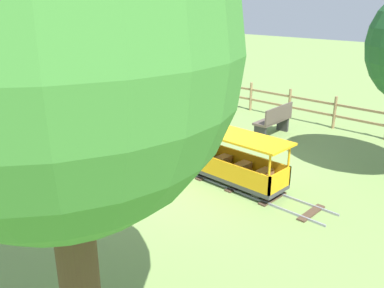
{
  "coord_description": "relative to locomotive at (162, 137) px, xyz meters",
  "views": [
    {
      "loc": [
        -5.66,
        -5.37,
        3.35
      ],
      "look_at": [
        0.0,
        0.11,
        0.55
      ],
      "focal_mm": 37.95,
      "sensor_mm": 36.0,
      "label": 1
    }
  ],
  "objects": [
    {
      "name": "ground_plane",
      "position": [
        0.0,
        -1.04,
        -0.48
      ],
      "size": [
        60.0,
        60.0,
        0.0
      ],
      "primitive_type": "plane",
      "color": "#75934C"
    },
    {
      "name": "track",
      "position": [
        0.0,
        -1.04,
        -0.47
      ],
      "size": [
        0.7,
        6.05,
        0.04
      ],
      "color": "gray",
      "rests_on": "ground_plane"
    },
    {
      "name": "locomotive",
      "position": [
        0.0,
        0.0,
        0.0
      ],
      "size": [
        0.66,
        1.45,
        1.0
      ],
      "color": "black",
      "rests_on": "ground_plane"
    },
    {
      "name": "passenger_car",
      "position": [
        0.0,
        -1.94,
        -0.06
      ],
      "size": [
        0.76,
        2.35,
        0.97
      ],
      "color": "#3F3F3F",
      "rests_on": "ground_plane"
    },
    {
      "name": "conductor_person",
      "position": [
        -0.97,
        -0.24,
        0.47
      ],
      "size": [
        0.3,
        0.3,
        1.62
      ],
      "color": "#282D47",
      "rests_on": "ground_plane"
    },
    {
      "name": "park_bench",
      "position": [
        3.05,
        -0.93,
        -0.07
      ],
      "size": [
        1.32,
        0.46,
        0.82
      ],
      "color": "brown",
      "rests_on": "ground_plane"
    },
    {
      "name": "oak_tree_near",
      "position": [
        -4.21,
        -3.6,
        2.5
      ],
      "size": [
        2.8,
        2.8,
        4.41
      ],
      "color": "#4C3823",
      "rests_on": "ground_plane"
    },
    {
      "name": "fence_section",
      "position": [
        4.77,
        -1.04,
        -0.0
      ],
      "size": [
        0.08,
        7.13,
        0.9
      ],
      "color": "#93754C",
      "rests_on": "ground_plane"
    }
  ]
}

